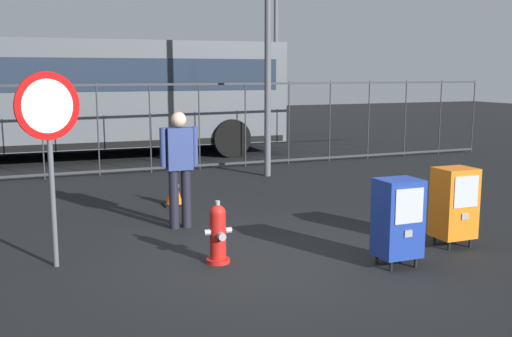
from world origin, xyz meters
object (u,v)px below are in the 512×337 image
(fire_hydrant, at_px, (218,234))
(bus_near, at_px, (80,92))
(newspaper_box_secondary, at_px, (398,218))
(stop_sign, at_px, (49,128))
(traffic_cone, at_px, (174,190))
(street_light_far_right, at_px, (276,25))
(pedestrian, at_px, (179,163))
(bus_far, at_px, (110,88))
(newspaper_box_primary, at_px, (454,203))

(fire_hydrant, distance_m, bus_near, 9.71)
(newspaper_box_secondary, relative_size, stop_sign, 0.46)
(traffic_cone, bearing_deg, stop_sign, -128.11)
(bus_near, bearing_deg, street_light_far_right, 18.81)
(fire_hydrant, distance_m, pedestrian, 1.82)
(traffic_cone, bearing_deg, bus_near, 97.15)
(fire_hydrant, bearing_deg, newspaper_box_secondary, -24.99)
(bus_far, height_order, street_light_far_right, street_light_far_right)
(newspaper_box_secondary, xyz_separation_m, bus_near, (-2.40, 10.48, 1.14))
(bus_near, bearing_deg, stop_sign, -96.50)
(fire_hydrant, bearing_deg, bus_near, 93.09)
(stop_sign, bearing_deg, fire_hydrant, -17.56)
(bus_near, relative_size, street_light_far_right, 1.67)
(pedestrian, height_order, bus_far, bus_far)
(pedestrian, distance_m, bus_far, 11.45)
(street_light_far_right, bearing_deg, traffic_cone, -123.62)
(stop_sign, height_order, bus_near, bus_near)
(fire_hydrant, bearing_deg, newspaper_box_primary, -9.07)
(traffic_cone, bearing_deg, street_light_far_right, 56.38)
(traffic_cone, relative_size, bus_near, 0.05)
(fire_hydrant, distance_m, bus_far, 13.21)
(newspaper_box_primary, height_order, bus_near, bus_near)
(stop_sign, distance_m, bus_near, 9.12)
(pedestrian, relative_size, bus_far, 0.16)
(bus_far, bearing_deg, fire_hydrant, -92.99)
(traffic_cone, height_order, bus_far, bus_far)
(newspaper_box_primary, height_order, pedestrian, pedestrian)
(stop_sign, bearing_deg, bus_near, 82.05)
(newspaper_box_primary, relative_size, bus_near, 0.10)
(newspaper_box_primary, bearing_deg, stop_sign, 167.72)
(pedestrian, bearing_deg, newspaper_box_secondary, -54.09)
(traffic_cone, distance_m, bus_near, 6.61)
(newspaper_box_secondary, xyz_separation_m, bus_far, (-1.13, 13.99, 1.14))
(newspaper_box_secondary, bearing_deg, stop_sign, 158.53)
(newspaper_box_primary, xyz_separation_m, bus_near, (-3.54, 10.08, 1.14))
(traffic_cone, xyz_separation_m, bus_far, (0.47, 9.92, 1.45))
(newspaper_box_primary, bearing_deg, newspaper_box_secondary, -160.90)
(newspaper_box_primary, bearing_deg, bus_near, 109.35)
(bus_near, height_order, street_light_far_right, street_light_far_right)
(fire_hydrant, bearing_deg, stop_sign, 162.44)
(newspaper_box_secondary, distance_m, bus_far, 14.09)
(fire_hydrant, xyz_separation_m, bus_near, (-0.52, 9.60, 1.36))
(stop_sign, xyz_separation_m, street_light_far_right, (7.65, 11.03, 2.11))
(newspaper_box_primary, relative_size, bus_far, 0.10)
(newspaper_box_primary, distance_m, bus_near, 10.75)
(fire_hydrant, height_order, bus_near, bus_near)
(traffic_cone, relative_size, street_light_far_right, 0.08)
(fire_hydrant, xyz_separation_m, pedestrian, (0.00, 1.72, 0.60))
(traffic_cone, bearing_deg, fire_hydrant, -95.11)
(bus_near, height_order, bus_far, same)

